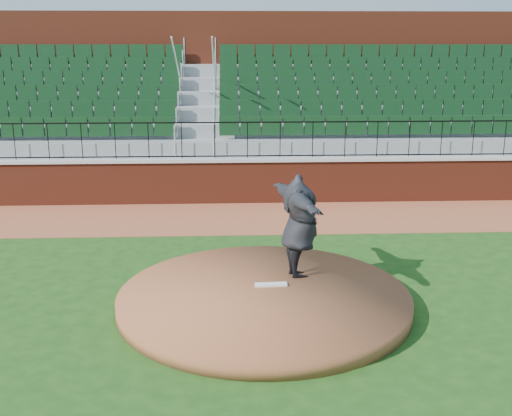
# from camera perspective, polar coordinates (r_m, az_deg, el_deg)

# --- Properties ---
(ground) EXTENTS (90.00, 90.00, 0.00)m
(ground) POSITION_cam_1_polar(r_m,az_deg,el_deg) (11.41, 0.33, -8.29)
(ground) COLOR #1A4012
(ground) RESTS_ON ground
(warning_track) EXTENTS (34.00, 3.20, 0.01)m
(warning_track) POSITION_cam_1_polar(r_m,az_deg,el_deg) (16.50, -0.59, -0.83)
(warning_track) COLOR brown
(warning_track) RESTS_ON ground
(field_wall) EXTENTS (34.00, 0.35, 1.20)m
(field_wall) POSITION_cam_1_polar(r_m,az_deg,el_deg) (17.91, -0.77, 2.40)
(field_wall) COLOR maroon
(field_wall) RESTS_ON ground
(wall_cap) EXTENTS (34.00, 0.45, 0.10)m
(wall_cap) POSITION_cam_1_polar(r_m,az_deg,el_deg) (17.77, -0.78, 4.45)
(wall_cap) COLOR #B7B7B7
(wall_cap) RESTS_ON field_wall
(wall_railing) EXTENTS (34.00, 0.05, 1.00)m
(wall_railing) POSITION_cam_1_polar(r_m,az_deg,el_deg) (17.68, -0.79, 6.20)
(wall_railing) COLOR black
(wall_railing) RESTS_ON wall_cap
(seating_stands) EXTENTS (34.00, 5.10, 4.60)m
(seating_stands) POSITION_cam_1_polar(r_m,az_deg,el_deg) (20.32, -1.03, 8.78)
(seating_stands) COLOR gray
(seating_stands) RESTS_ON ground
(concourse_wall) EXTENTS (34.00, 0.50, 5.50)m
(concourse_wall) POSITION_cam_1_polar(r_m,az_deg,el_deg) (23.06, -1.22, 10.65)
(concourse_wall) COLOR maroon
(concourse_wall) RESTS_ON ground
(pitchers_mound) EXTENTS (5.11, 5.11, 0.25)m
(pitchers_mound) POSITION_cam_1_polar(r_m,az_deg,el_deg) (11.09, 0.73, -8.29)
(pitchers_mound) COLOR brown
(pitchers_mound) RESTS_ON ground
(pitching_rubber) EXTENTS (0.58, 0.17, 0.04)m
(pitching_rubber) POSITION_cam_1_polar(r_m,az_deg,el_deg) (11.33, 1.37, -6.98)
(pitching_rubber) COLOR white
(pitching_rubber) RESTS_ON pitchers_mound
(pitcher) EXTENTS (1.15, 2.48, 1.95)m
(pitcher) POSITION_cam_1_polar(r_m,az_deg,el_deg) (11.51, 3.96, -1.63)
(pitcher) COLOR black
(pitcher) RESTS_ON pitchers_mound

